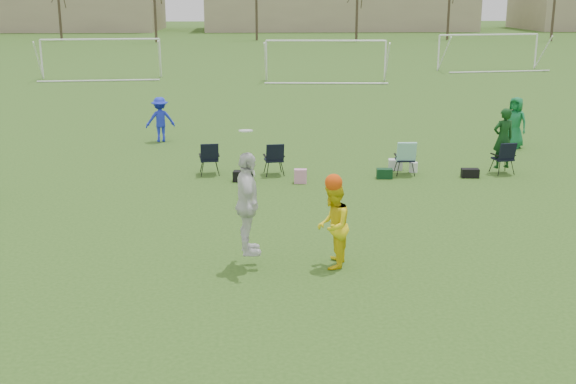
{
  "coord_description": "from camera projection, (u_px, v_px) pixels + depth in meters",
  "views": [
    {
      "loc": [
        -0.43,
        -12.53,
        5.18
      ],
      "look_at": [
        0.25,
        1.7,
        1.25
      ],
      "focal_mm": 45.0,
      "sensor_mm": 36.0,
      "label": 1
    }
  ],
  "objects": [
    {
      "name": "fielder_green_far",
      "position": [
        515.0,
        123.0,
        24.83
      ],
      "size": [
        1.01,
        1.0,
        1.77
      ],
      "primitive_type": "imported",
      "rotation": [
        0.0,
        0.0,
        -0.77
      ],
      "color": "#136B37",
      "rests_on": "ground"
    },
    {
      "name": "goal_left",
      "position": [
        101.0,
        47.0,
        45.23
      ],
      "size": [
        7.39,
        0.76,
        2.46
      ],
      "rotation": [
        0.0,
        0.0,
        0.09
      ],
      "color": "white",
      "rests_on": "ground"
    },
    {
      "name": "center_contest",
      "position": [
        285.0,
        213.0,
        13.85
      ],
      "size": [
        2.35,
        1.22,
        2.72
      ],
      "color": "white",
      "rests_on": "ground"
    },
    {
      "name": "sideline_setup",
      "position": [
        386.0,
        155.0,
        21.27
      ],
      "size": [
        9.39,
        1.77,
        1.94
      ],
      "color": "#0F3813",
      "rests_on": "ground"
    },
    {
      "name": "fielder_blue",
      "position": [
        160.0,
        119.0,
        25.93
      ],
      "size": [
        1.16,
        0.85,
        1.61
      ],
      "primitive_type": "imported",
      "rotation": [
        0.0,
        0.0,
        3.41
      ],
      "color": "#1C2BD4",
      "rests_on": "ground"
    },
    {
      "name": "goal_right",
      "position": [
        489.0,
        42.0,
        50.28
      ],
      "size": [
        7.35,
        1.14,
        2.46
      ],
      "rotation": [
        0.0,
        0.0,
        0.14
      ],
      "color": "white",
      "rests_on": "ground"
    },
    {
      "name": "ground",
      "position": [
        279.0,
        281.0,
        13.47
      ],
      "size": [
        260.0,
        260.0,
        0.0
      ],
      "primitive_type": "plane",
      "color": "#2F5219",
      "rests_on": "ground"
    },
    {
      "name": "goal_mid",
      "position": [
        326.0,
        49.0,
        43.95
      ],
      "size": [
        7.4,
        0.63,
        2.46
      ],
      "rotation": [
        0.0,
        0.0,
        -0.07
      ],
      "color": "white",
      "rests_on": "ground"
    }
  ]
}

